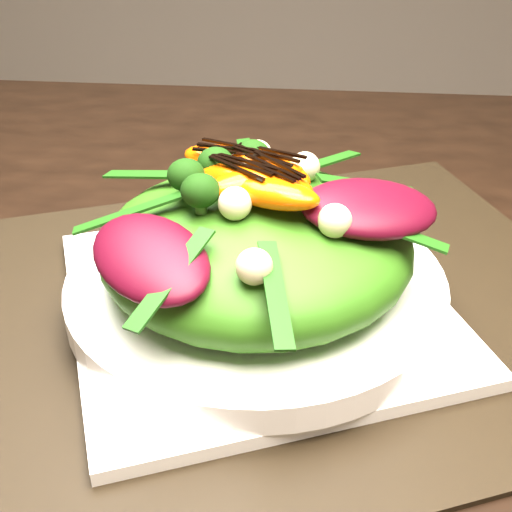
# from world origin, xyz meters

# --- Properties ---
(dining_table) EXTENTS (1.60, 0.90, 0.75)m
(dining_table) POSITION_xyz_m (0.00, 0.00, 0.73)
(dining_table) COLOR black
(dining_table) RESTS_ON floor
(placemat) EXTENTS (0.62, 0.55, 0.00)m
(placemat) POSITION_xyz_m (-0.04, -0.06, 0.75)
(placemat) COLOR black
(placemat) RESTS_ON dining_table
(plate_base) EXTENTS (0.33, 0.33, 0.01)m
(plate_base) POSITION_xyz_m (-0.04, -0.06, 0.76)
(plate_base) COLOR white
(plate_base) RESTS_ON placemat
(salad_bowl) EXTENTS (0.33, 0.33, 0.02)m
(salad_bowl) POSITION_xyz_m (-0.04, -0.06, 0.77)
(salad_bowl) COLOR white
(salad_bowl) RESTS_ON plate_base
(lettuce_mound) EXTENTS (0.23, 0.23, 0.07)m
(lettuce_mound) POSITION_xyz_m (-0.04, -0.06, 0.81)
(lettuce_mound) COLOR #326613
(lettuce_mound) RESTS_ON salad_bowl
(radicchio_leaf) EXTENTS (0.11, 0.09, 0.02)m
(radicchio_leaf) POSITION_xyz_m (0.04, -0.07, 0.84)
(radicchio_leaf) COLOR #3D0613
(radicchio_leaf) RESTS_ON lettuce_mound
(orange_segment) EXTENTS (0.07, 0.04, 0.02)m
(orange_segment) POSITION_xyz_m (-0.04, -0.04, 0.85)
(orange_segment) COLOR #DD4603
(orange_segment) RESTS_ON lettuce_mound
(broccoli_floret) EXTENTS (0.05, 0.05, 0.03)m
(broccoli_floret) POSITION_xyz_m (-0.08, -0.03, 0.86)
(broccoli_floret) COLOR black
(broccoli_floret) RESTS_ON lettuce_mound
(macadamia_nut) EXTENTS (0.03, 0.03, 0.02)m
(macadamia_nut) POSITION_xyz_m (-0.02, -0.10, 0.85)
(macadamia_nut) COLOR beige
(macadamia_nut) RESTS_ON lettuce_mound
(balsamic_drizzle) EXTENTS (0.04, 0.01, 0.00)m
(balsamic_drizzle) POSITION_xyz_m (-0.04, -0.04, 0.86)
(balsamic_drizzle) COLOR black
(balsamic_drizzle) RESTS_ON orange_segment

